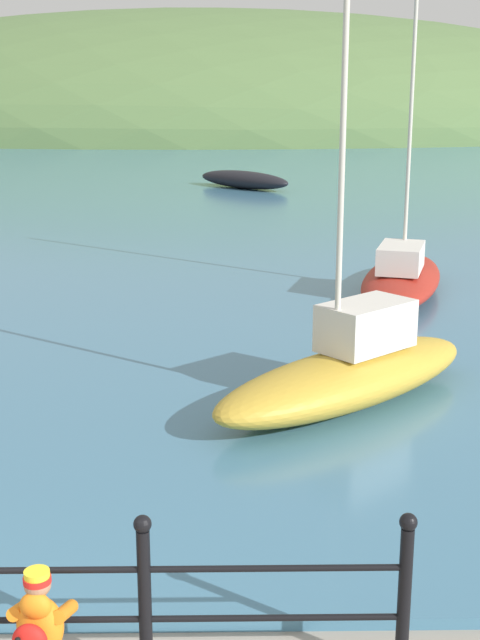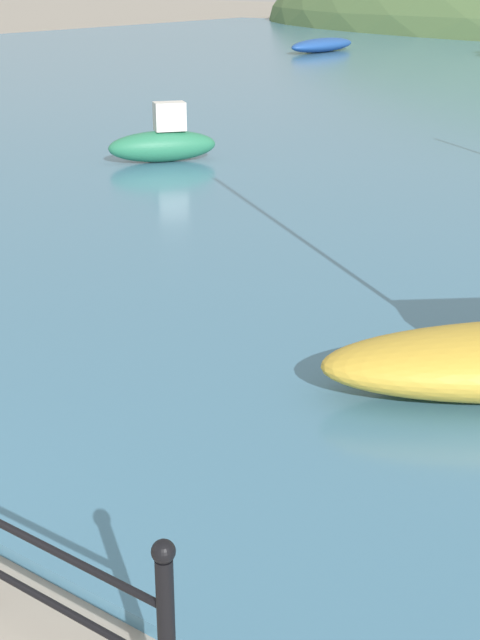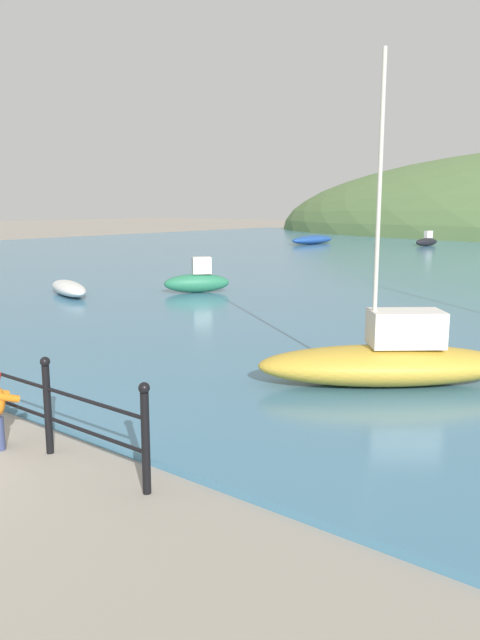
% 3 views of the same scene
% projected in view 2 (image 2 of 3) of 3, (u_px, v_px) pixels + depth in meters
% --- Properties ---
extents(boat_white_sailboat, '(1.52, 4.74, 0.63)m').
position_uv_depth(boat_white_sailboat, '(322.00, 45.00, 42.24)').
color(boat_white_sailboat, '#1E4793').
rests_on(boat_white_sailboat, water).
extents(boat_far_left, '(1.88, 2.14, 1.18)m').
position_uv_depth(boat_far_left, '(163.00, 143.00, 17.89)').
color(boat_far_left, '#287551').
rests_on(boat_far_left, water).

